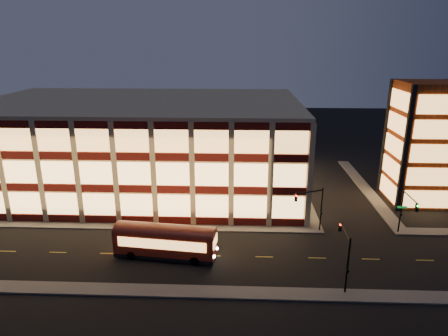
{
  "coord_description": "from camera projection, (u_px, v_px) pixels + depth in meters",
  "views": [
    {
      "loc": [
        13.1,
        -46.34,
        23.57
      ],
      "look_at": [
        10.81,
        8.0,
        6.1
      ],
      "focal_mm": 32.0,
      "sensor_mm": 36.0,
      "label": 1
    }
  ],
  "objects": [
    {
      "name": "traffic_signal_near",
      "position": [
        345.0,
        248.0,
        39.12
      ],
      "size": [
        0.32,
        4.45,
        6.0
      ],
      "color": "black",
      "rests_on": "ground"
    },
    {
      "name": "sidewalk_office_south",
      "position": [
        118.0,
        226.0,
        52.87
      ],
      "size": [
        54.0,
        2.0,
        0.15
      ],
      "primitive_type": "cube",
      "color": "#514F4C",
      "rests_on": "ground"
    },
    {
      "name": "traffic_signal_far",
      "position": [
        312.0,
        203.0,
        49.9
      ],
      "size": [
        3.79,
        1.87,
        6.0
      ],
      "color": "black",
      "rests_on": "ground"
    },
    {
      "name": "ground",
      "position": [
        138.0,
        230.0,
        51.82
      ],
      "size": [
        200.0,
        200.0,
        0.0
      ],
      "primitive_type": "plane",
      "color": "black",
      "rests_on": "ground"
    },
    {
      "name": "trolley_bus",
      "position": [
        165.0,
        239.0,
        44.95
      ],
      "size": [
        11.66,
        4.17,
        3.86
      ],
      "rotation": [
        0.0,
        0.0,
        -0.12
      ],
      "color": "maroon",
      "rests_on": "ground"
    },
    {
      "name": "traffic_signal_right",
      "position": [
        407.0,
        208.0,
        48.63
      ],
      "size": [
        1.2,
        4.37,
        6.0
      ],
      "color": "black",
      "rests_on": "ground"
    },
    {
      "name": "sidewalk_office_east",
      "position": [
        299.0,
        187.0,
        67.05
      ],
      "size": [
        2.0,
        30.0,
        0.15
      ],
      "primitive_type": "cube",
      "color": "#514F4C",
      "rests_on": "ground"
    },
    {
      "name": "office_building",
      "position": [
        143.0,
        144.0,
        65.81
      ],
      "size": [
        50.45,
        30.45,
        14.5
      ],
      "color": "tan",
      "rests_on": "ground"
    },
    {
      "name": "sidewalk_near",
      "position": [
        106.0,
        289.0,
        39.43
      ],
      "size": [
        100.0,
        2.0,
        0.15
      ],
      "primitive_type": "cube",
      "color": "#514F4C",
      "rests_on": "ground"
    },
    {
      "name": "stair_tower",
      "position": [
        422.0,
        144.0,
        58.84
      ],
      "size": [
        8.6,
        8.6,
        18.0
      ],
      "color": "#8C3814",
      "rests_on": "ground"
    },
    {
      "name": "sidewalk_tower_west",
      "position": [
        365.0,
        188.0,
        66.61
      ],
      "size": [
        2.0,
        30.0,
        0.15
      ],
      "primitive_type": "cube",
      "color": "#514F4C",
      "rests_on": "ground"
    }
  ]
}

